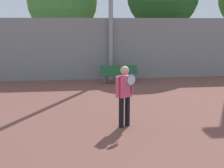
{
  "coord_description": "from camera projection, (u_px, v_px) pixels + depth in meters",
  "views": [
    {
      "loc": [
        -1.04,
        -0.96,
        2.86
      ],
      "look_at": [
        0.19,
        8.42,
        0.97
      ],
      "focal_mm": 50.0,
      "sensor_mm": 36.0,
      "label": 1
    }
  ],
  "objects": [
    {
      "name": "tennis_player",
      "position": [
        125.0,
        92.0,
        8.5
      ],
      "size": [
        0.54,
        0.51,
        1.7
      ],
      "rotation": [
        0.0,
        0.0,
        0.5
      ],
      "color": "black",
      "rests_on": "ground_plane"
    },
    {
      "name": "bench_courtside_far",
      "position": [
        119.0,
        72.0,
        14.87
      ],
      "size": [
        1.79,
        0.4,
        0.82
      ],
      "color": "#28663D",
      "rests_on": "ground_plane"
    },
    {
      "name": "back_fence",
      "position": [
        92.0,
        49.0,
        15.56
      ],
      "size": [
        30.32,
        0.06,
        3.05
      ],
      "color": "gray",
      "rests_on": "ground_plane"
    },
    {
      "name": "tree_dark_dense",
      "position": [
        62.0,
        1.0,
        19.6
      ],
      "size": [
        4.4,
        4.4,
        6.35
      ],
      "color": "brown",
      "rests_on": "ground_plane"
    }
  ]
}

